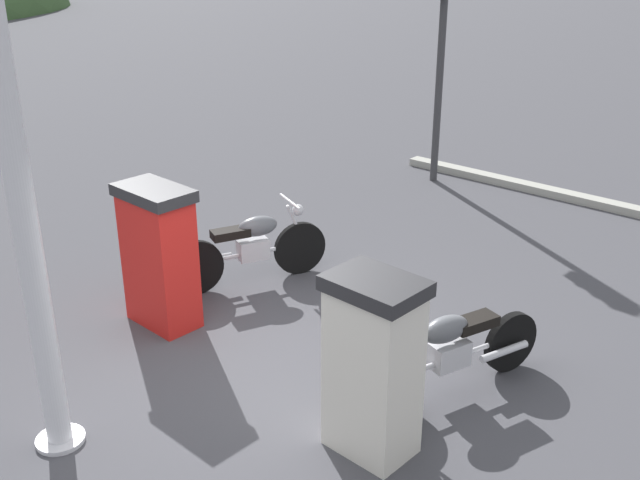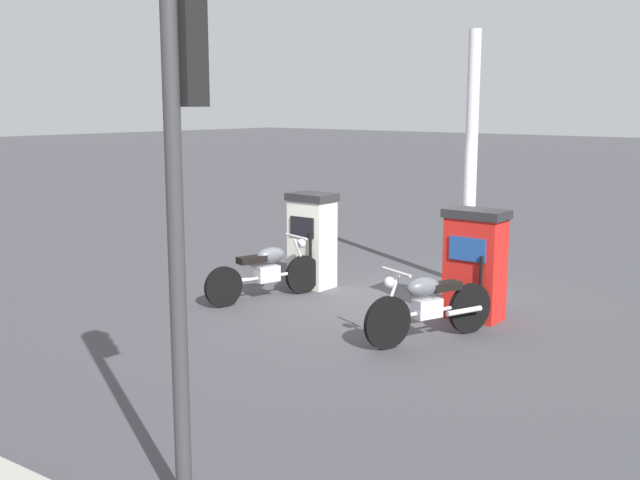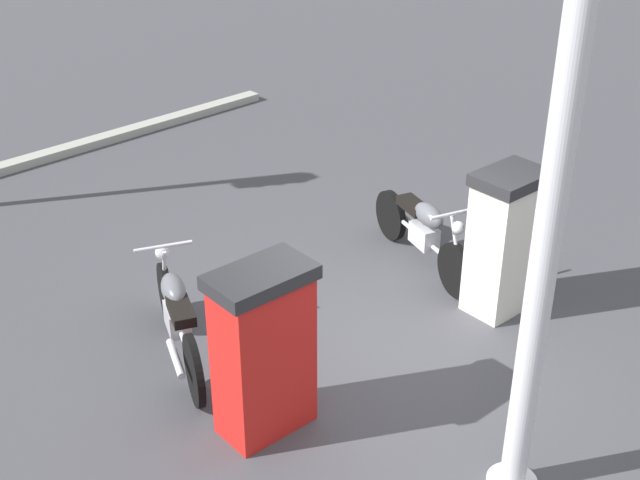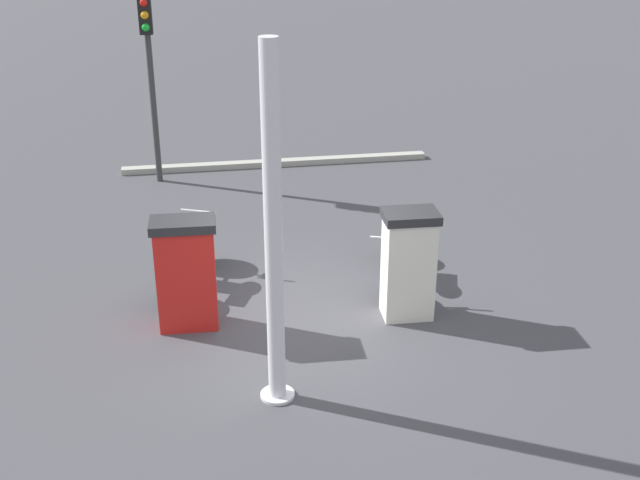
% 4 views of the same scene
% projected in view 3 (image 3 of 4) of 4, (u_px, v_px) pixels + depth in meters
% --- Properties ---
extents(ground_plane, '(120.00, 120.00, 0.00)m').
position_uv_depth(ground_plane, '(386.00, 355.00, 8.22)').
color(ground_plane, '#424247').
extents(fuel_pump_near, '(0.58, 0.75, 1.54)m').
position_uv_depth(fuel_pump_near, '(504.00, 241.00, 8.60)').
color(fuel_pump_near, silver).
rests_on(fuel_pump_near, ground).
extents(fuel_pump_far, '(0.55, 0.86, 1.54)m').
position_uv_depth(fuel_pump_far, '(263.00, 350.00, 6.97)').
color(fuel_pump_far, red).
rests_on(fuel_pump_far, ground).
extents(motorcycle_near_pump, '(1.98, 0.76, 0.94)m').
position_uv_depth(motorcycle_near_pump, '(424.00, 231.00, 9.50)').
color(motorcycle_near_pump, black).
rests_on(motorcycle_near_pump, ground).
extents(motorcycle_far_pump, '(1.89, 0.83, 0.97)m').
position_uv_depth(motorcycle_far_pump, '(177.00, 316.00, 7.96)').
color(motorcycle_far_pump, black).
rests_on(motorcycle_far_pump, ground).
extents(canopy_support_pole, '(0.40, 0.40, 4.12)m').
position_uv_depth(canopy_support_pole, '(543.00, 266.00, 5.78)').
color(canopy_support_pole, silver).
rests_on(canopy_support_pole, ground).
extents(road_edge_kerb, '(0.74, 6.50, 0.12)m').
position_uv_depth(road_edge_kerb, '(85.00, 145.00, 12.73)').
color(road_edge_kerb, '#9E9E93').
rests_on(road_edge_kerb, ground).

